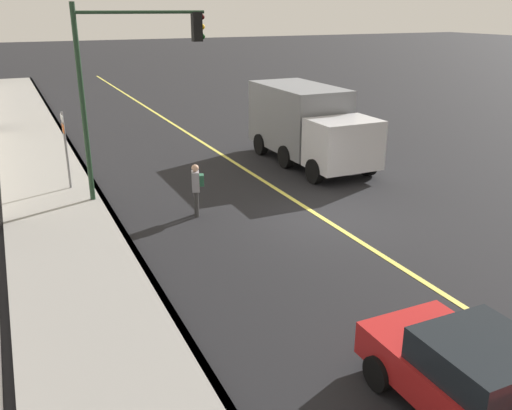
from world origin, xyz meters
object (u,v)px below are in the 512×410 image
(car_red, at_px, (482,384))
(pedestrian_with_backpack, at_px, (197,186))
(traffic_light_mast, at_px, (129,69))
(truck_gray, at_px, (307,123))
(street_sign_post, at_px, (66,146))

(car_red, height_order, pedestrian_with_backpack, pedestrian_with_backpack)
(pedestrian_with_backpack, height_order, traffic_light_mast, traffic_light_mast)
(truck_gray, height_order, street_sign_post, truck_gray)
(car_red, height_order, traffic_light_mast, traffic_light_mast)
(traffic_light_mast, bearing_deg, truck_gray, -78.50)
(pedestrian_with_backpack, bearing_deg, car_red, -174.63)
(car_red, relative_size, pedestrian_with_backpack, 2.45)
(truck_gray, distance_m, street_sign_post, 9.34)
(street_sign_post, bearing_deg, car_red, -163.62)
(pedestrian_with_backpack, xyz_separation_m, street_sign_post, (4.03, 3.23, 0.70))
(truck_gray, xyz_separation_m, pedestrian_with_backpack, (-3.96, 6.11, -0.67))
(car_red, height_order, street_sign_post, street_sign_post)
(traffic_light_mast, height_order, street_sign_post, traffic_light_mast)
(truck_gray, bearing_deg, car_red, 160.09)
(truck_gray, relative_size, pedestrian_with_backpack, 4.08)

